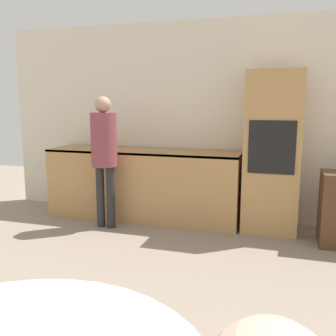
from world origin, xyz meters
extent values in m
cube|color=silver|center=(0.00, 5.33, 1.30)|extent=(6.27, 0.05, 2.60)
cube|color=tan|center=(-1.00, 4.99, 0.46)|extent=(2.58, 0.60, 0.92)
cube|color=black|center=(-1.00, 4.99, 0.91)|extent=(2.58, 0.60, 0.03)
cube|color=tan|center=(0.65, 5.00, 0.95)|extent=(0.64, 0.58, 1.91)
cube|color=black|center=(0.65, 4.70, 1.05)|extent=(0.51, 0.01, 0.60)
cylinder|color=#262628|center=(-1.38, 4.49, 0.39)|extent=(0.10, 0.10, 0.78)
cylinder|color=#262628|center=(-1.24, 4.49, 0.39)|extent=(0.10, 0.10, 0.78)
cylinder|color=brown|center=(-1.31, 4.49, 1.10)|extent=(0.31, 0.31, 0.65)
sphere|color=tan|center=(-1.31, 4.49, 1.52)|extent=(0.19, 0.19, 0.19)
camera|label=1|loc=(0.76, 0.40, 1.54)|focal=40.00mm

